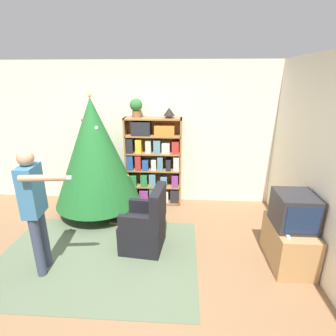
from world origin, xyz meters
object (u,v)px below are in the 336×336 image
television (295,210)px  bookshelf (153,163)px  armchair (145,227)px  potted_plant (136,107)px  table_lamp (169,112)px  standing_person (35,204)px  christmas_tree (95,152)px

television → bookshelf: bearing=139.7°
armchair → potted_plant: (-0.33, 1.44, 1.50)m
table_lamp → standing_person: bearing=-126.0°
potted_plant → standing_person: bearing=-113.5°
armchair → standing_person: bearing=-59.4°
table_lamp → christmas_tree: bearing=-159.8°
christmas_tree → armchair: christmas_tree is taller
potted_plant → table_lamp: potted_plant is taller
standing_person → christmas_tree: bearing=165.7°
standing_person → television: bearing=90.0°
bookshelf → christmas_tree: christmas_tree is taller
bookshelf → television: bearing=-40.3°
bookshelf → potted_plant: potted_plant is taller
standing_person → table_lamp: (1.44, 1.98, 0.81)m
potted_plant → table_lamp: size_ratio=1.64×
television → standing_person: 3.10m
television → table_lamp: table_lamp is taller
table_lamp → armchair: bearing=-99.7°
television → standing_person: (-3.08, -0.34, 0.17)m
standing_person → table_lamp: 2.58m
bookshelf → standing_person: bookshelf is taller
television → christmas_tree: 3.12m
standing_person → bookshelf: bearing=143.6°
standing_person → table_lamp: bearing=137.7°
bookshelf → table_lamp: (0.29, 0.01, 0.94)m
television → standing_person: standing_person is taller
bookshelf → christmas_tree: bearing=-154.4°
television → armchair: (-1.89, 0.20, -0.44)m
potted_plant → bookshelf: bearing=-1.1°
television → christmas_tree: size_ratio=0.24×
bookshelf → standing_person: 2.29m
armchair → table_lamp: size_ratio=4.60×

